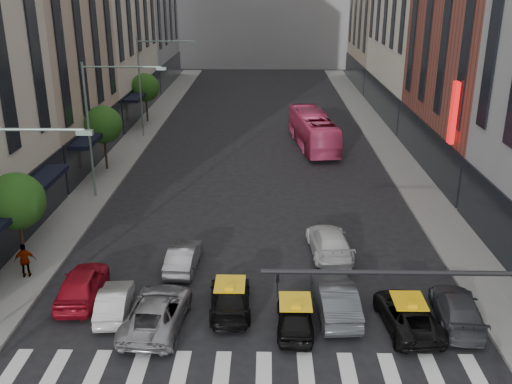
# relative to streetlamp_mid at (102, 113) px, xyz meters

# --- Properties ---
(sidewalk_left) EXTENTS (3.00, 96.00, 0.15)m
(sidewalk_left) POSITION_rel_streetlamp_mid_xyz_m (-1.46, 10.00, -5.83)
(sidewalk_left) COLOR slate
(sidewalk_left) RESTS_ON ground
(sidewalk_right) EXTENTS (3.00, 96.00, 0.15)m
(sidewalk_right) POSITION_rel_streetlamp_mid_xyz_m (21.54, 10.00, -5.83)
(sidewalk_right) COLOR slate
(sidewalk_right) RESTS_ON ground
(building_left_b) EXTENTS (8.00, 16.00, 24.00)m
(building_left_b) POSITION_rel_streetlamp_mid_xyz_m (-6.96, 8.00, 6.10)
(building_left_b) COLOR tan
(building_left_b) RESTS_ON ground
(tree_near) EXTENTS (2.88, 2.88, 4.95)m
(tree_near) POSITION_rel_streetlamp_mid_xyz_m (-1.76, -10.00, -2.25)
(tree_near) COLOR black
(tree_near) RESTS_ON sidewalk_left
(tree_mid) EXTENTS (2.88, 2.88, 4.95)m
(tree_mid) POSITION_rel_streetlamp_mid_xyz_m (-1.76, 6.00, -2.25)
(tree_mid) COLOR black
(tree_mid) RESTS_ON sidewalk_left
(tree_far) EXTENTS (2.88, 2.88, 4.95)m
(tree_far) POSITION_rel_streetlamp_mid_xyz_m (-1.76, 22.00, -2.25)
(tree_far) COLOR black
(tree_far) RESTS_ON sidewalk_left
(streetlamp_mid) EXTENTS (5.38, 0.25, 9.00)m
(streetlamp_mid) POSITION_rel_streetlamp_mid_xyz_m (0.00, 0.00, 0.00)
(streetlamp_mid) COLOR gray
(streetlamp_mid) RESTS_ON sidewalk_left
(streetlamp_far) EXTENTS (5.38, 0.25, 9.00)m
(streetlamp_far) POSITION_rel_streetlamp_mid_xyz_m (0.00, 16.00, 0.00)
(streetlamp_far) COLOR gray
(streetlamp_far) RESTS_ON sidewalk_left
(traffic_signal) EXTENTS (10.10, 0.20, 6.00)m
(traffic_signal) POSITION_rel_streetlamp_mid_xyz_m (17.74, -21.00, -1.43)
(traffic_signal) COLOR black
(traffic_signal) RESTS_ON ground
(liberty_sign) EXTENTS (0.30, 0.70, 4.00)m
(liberty_sign) POSITION_rel_streetlamp_mid_xyz_m (22.64, 0.00, 0.10)
(liberty_sign) COLOR red
(liberty_sign) RESTS_ON ground
(car_red) EXTENTS (2.04, 4.58, 1.53)m
(car_red) POSITION_rel_streetlamp_mid_xyz_m (2.19, -13.07, -5.14)
(car_red) COLOR maroon
(car_red) RESTS_ON ground
(car_white_front) EXTENTS (1.65, 3.82, 1.22)m
(car_white_front) POSITION_rel_streetlamp_mid_xyz_m (3.99, -14.30, -5.29)
(car_white_front) COLOR beige
(car_white_front) RESTS_ON ground
(car_silver) EXTENTS (2.71, 5.24, 1.41)m
(car_silver) POSITION_rel_streetlamp_mid_xyz_m (6.06, -15.23, -5.20)
(car_silver) COLOR gray
(car_silver) RESTS_ON ground
(taxi_left) EXTENTS (2.05, 4.53, 1.29)m
(taxi_left) POSITION_rel_streetlamp_mid_xyz_m (9.10, -13.88, -5.26)
(taxi_left) COLOR black
(taxi_left) RESTS_ON ground
(taxi_center) EXTENTS (1.62, 3.86, 1.30)m
(taxi_center) POSITION_rel_streetlamp_mid_xyz_m (11.94, -15.33, -5.25)
(taxi_center) COLOR black
(taxi_center) RESTS_ON ground
(car_grey_mid) EXTENTS (1.92, 4.78, 1.54)m
(car_grey_mid) POSITION_rel_streetlamp_mid_xyz_m (13.78, -14.07, -5.13)
(car_grey_mid) COLOR #3E4246
(car_grey_mid) RESTS_ON ground
(taxi_right) EXTENTS (2.51, 4.71, 1.26)m
(taxi_right) POSITION_rel_streetlamp_mid_xyz_m (16.74, -15.10, -5.27)
(taxi_right) COLOR black
(taxi_right) RESTS_ON ground
(car_grey_curb) EXTENTS (2.36, 4.76, 1.33)m
(car_grey_curb) POSITION_rel_streetlamp_mid_xyz_m (18.97, -14.69, -5.24)
(car_grey_curb) COLOR #3A3C41
(car_grey_curb) RESTS_ON ground
(car_row2_left) EXTENTS (1.59, 4.00, 1.30)m
(car_row2_left) POSITION_rel_streetlamp_mid_xyz_m (6.47, -9.98, -5.26)
(car_row2_left) COLOR gray
(car_row2_left) RESTS_ON ground
(car_row2_right) EXTENTS (2.40, 5.12, 1.45)m
(car_row2_right) POSITION_rel_streetlamp_mid_xyz_m (14.11, -8.20, -5.18)
(car_row2_right) COLOR silver
(car_row2_right) RESTS_ON ground
(bus) EXTENTS (3.95, 11.21, 3.06)m
(bus) POSITION_rel_streetlamp_mid_xyz_m (14.79, 13.03, -4.38)
(bus) COLOR #DB4073
(bus) RESTS_ON ground
(pedestrian_far) EXTENTS (1.10, 0.67, 1.75)m
(pedestrian_far) POSITION_rel_streetlamp_mid_xyz_m (-1.17, -11.26, -4.88)
(pedestrian_far) COLOR gray
(pedestrian_far) RESTS_ON sidewalk_left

